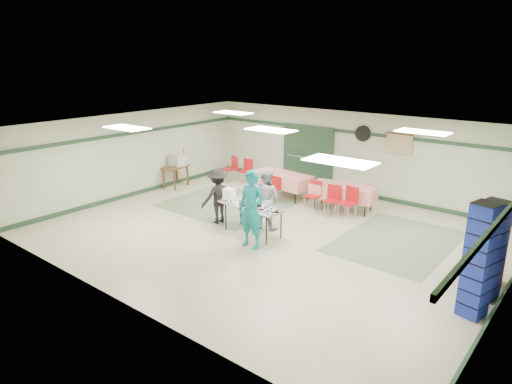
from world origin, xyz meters
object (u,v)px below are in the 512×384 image
Objects in this scene: volunteer_dark at (218,196)px; crate_stack_blue_a at (490,250)px; chair_d at (275,186)px; crate_stack_blue_b at (479,261)px; dining_table_b at (282,179)px; chair_loose_a at (247,169)px; volunteer_teal at (251,210)px; chair_loose_b at (232,166)px; office_printer at (178,160)px; chair_a at (333,197)px; printer_table at (175,169)px; broom at (186,165)px; dining_table_a at (343,191)px; serving_table at (253,208)px; chair_c at (350,199)px; chair_b at (314,192)px; crate_stack_red at (497,250)px; volunteer_grey at (266,198)px.

volunteer_dark is 0.79× the size of crate_stack_blue_a.
chair_d is 7.40m from crate_stack_blue_b.
chair_loose_a is (-1.93, 0.49, -0.03)m from dining_table_b.
volunteer_teal is 2.00× the size of chair_loose_b.
office_printer is (-10.30, 2.38, -0.10)m from crate_stack_blue_b.
printer_table is (-5.71, -0.90, 0.11)m from chair_a.
crate_stack_blue_b is (4.93, 0.12, 0.10)m from volunteer_teal.
volunteer_teal reaches higher than broom.
chair_a is (-0.01, -0.57, -0.04)m from dining_table_a.
volunteer_teal is (0.50, -0.66, 0.24)m from serving_table.
dining_table_a is at bearing 3.14° from printer_table.
chair_c is at bearing -13.28° from chair_loose_a.
chair_c is at bearing 3.27° from chair_b.
chair_a is at bearing -8.90° from dining_table_b.
volunteer_teal is at bearing -48.00° from serving_table.
chair_a is (0.34, 3.27, -0.41)m from volunteer_teal.
chair_loose_b is 9.77m from crate_stack_blue_a.
chair_b is at bearing 90.37° from serving_table.
chair_d is 0.62× the size of broom.
chair_loose_b is at bearing 160.98° from crate_stack_blue_a.
dining_table_a is 1.98× the size of printer_table.
chair_a is at bearing 81.08° from volunteer_teal.
broom is (-5.79, -0.34, 0.13)m from chair_a.
volunteer_dark is at bearing 154.65° from volunteer_teal.
chair_loose_a is (-4.12, 1.05, 0.00)m from chair_a.
crate_stack_blue_a is 0.92× the size of crate_stack_blue_b.
volunteer_dark is 4.22m from chair_loose_b.
printer_table is (-5.37, 2.37, -0.30)m from volunteer_teal.
chair_c is at bearing 150.23° from crate_stack_blue_a.
chair_loose_b is at bearing 171.18° from chair_b.
crate_stack_blue_b reaches higher than serving_table.
volunteer_teal reaches higher than crate_stack_red.
chair_b is at bearing 7.94° from office_printer.
crate_stack_blue_b is at bearing -3.50° from broom.
chair_loose_a is (-2.04, 1.06, 0.06)m from chair_d.
crate_stack_red is at bearing 90.00° from crate_stack_blue_a.
crate_stack_red is at bearing -15.18° from printer_table.
chair_c is at bearing 67.33° from serving_table.
chair_b is 1.16m from chair_c.
printer_table is at bearing -160.78° from chair_d.
chair_a is at bearing -100.13° from dining_table_a.
chair_c is 2.60m from chair_d.
chair_b is at bearing 155.99° from crate_stack_blue_a.
volunteer_grey is at bearing 110.02° from volunteer_teal.
serving_table is at bearing -169.57° from crate_stack_red.
crate_stack_red is (5.44, 1.00, -0.00)m from serving_table.
printer_table is 0.78× the size of broom.
chair_b reaches higher than printer_table.
volunteer_teal reaches higher than chair_b.
broom is at bearing -113.27° from chair_loose_b.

